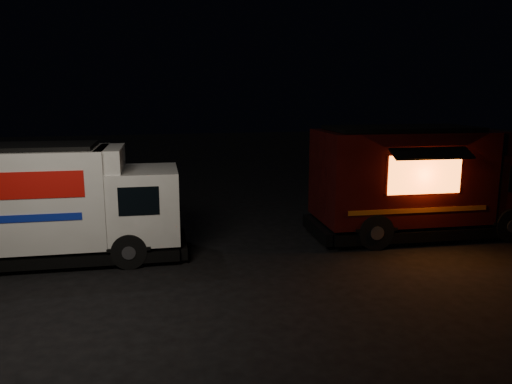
% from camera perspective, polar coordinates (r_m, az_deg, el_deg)
% --- Properties ---
extents(ground, '(80.00, 80.00, 0.00)m').
position_cam_1_polar(ground, '(12.41, -6.96, -8.12)').
color(ground, black).
rests_on(ground, ground).
extents(white_truck, '(6.49, 2.49, 2.90)m').
position_cam_1_polar(white_truck, '(13.18, -22.20, -1.19)').
color(white_truck, silver).
rests_on(white_truck, ground).
extents(red_truck, '(6.97, 2.92, 3.18)m').
position_cam_1_polar(red_truck, '(15.31, 19.03, 1.19)').
color(red_truck, '#340A09').
rests_on(red_truck, ground).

